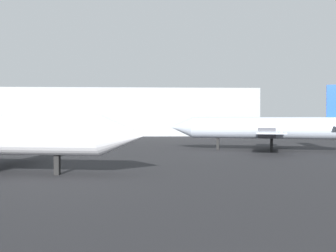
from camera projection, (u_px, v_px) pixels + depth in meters
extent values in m
cone|color=white|center=(123.00, 136.00, 34.90)|extent=(4.56, 4.27, 3.60)
cylinder|color=#4C4C54|center=(5.00, 140.00, 41.27)|extent=(3.07, 2.18, 1.69)
cube|color=black|center=(57.00, 165.00, 35.75)|extent=(0.55, 0.55, 1.78)
cylinder|color=#B2BCCC|center=(264.00, 128.00, 62.40)|extent=(22.70, 10.07, 3.37)
cone|color=#B2BCCC|center=(182.00, 127.00, 65.72)|extent=(4.55, 4.33, 3.37)
cube|color=#B2BCCC|center=(272.00, 131.00, 62.13)|extent=(10.07, 21.30, 0.21)
cube|color=#1947B2|center=(336.00, 101.00, 59.69)|extent=(2.69, 1.07, 4.86)
cylinder|color=#4C4C54|center=(267.00, 133.00, 58.42)|extent=(2.91, 2.24, 1.54)
cylinder|color=#4C4C54|center=(267.00, 131.00, 66.18)|extent=(2.91, 2.24, 1.54)
cube|color=black|center=(218.00, 144.00, 64.28)|extent=(0.54, 0.54, 1.96)
cube|color=black|center=(272.00, 146.00, 60.51)|extent=(0.54, 0.54, 1.96)
cube|color=black|center=(271.00, 144.00, 63.82)|extent=(0.54, 0.54, 1.96)
cone|color=silver|center=(58.00, 126.00, 74.79)|extent=(3.75, 3.46, 3.20)
cylinder|color=#4C4C54|center=(2.00, 129.00, 78.89)|extent=(2.69, 1.74, 1.55)
cube|color=black|center=(30.00, 140.00, 74.97)|extent=(0.46, 0.46, 2.10)
cone|color=white|center=(335.00, 128.00, 94.27)|extent=(3.02, 2.79, 2.53)
cube|color=#999EA3|center=(112.00, 113.00, 126.17)|extent=(87.77, 26.21, 14.03)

